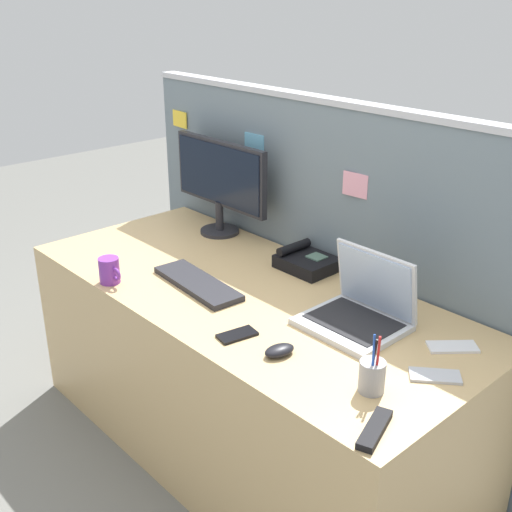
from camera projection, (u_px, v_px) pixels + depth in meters
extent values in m
plane|color=slate|center=(247.00, 443.00, 2.67)|extent=(10.00, 10.00, 0.00)
cube|color=tan|center=(247.00, 370.00, 2.53)|extent=(1.86, 0.81, 0.71)
cube|color=slate|center=(325.00, 267.00, 2.68)|extent=(2.14, 0.06, 1.34)
cube|color=#B7BAC1|center=(333.00, 101.00, 2.42)|extent=(2.14, 0.07, 0.02)
cube|color=beige|center=(216.00, 168.00, 3.00)|extent=(0.08, 0.01, 0.10)
cube|color=yellow|center=(180.00, 119.00, 3.11)|extent=(0.12, 0.01, 0.08)
cube|color=#66ADD1|center=(254.00, 142.00, 2.76)|extent=(0.11, 0.01, 0.07)
cube|color=pink|center=(355.00, 185.00, 2.40)|extent=(0.11, 0.01, 0.09)
cylinder|color=#232328|center=(220.00, 231.00, 2.93)|extent=(0.18, 0.18, 0.02)
cylinder|color=#232328|center=(219.00, 216.00, 2.90)|extent=(0.04, 0.04, 0.13)
cube|color=#232328|center=(221.00, 173.00, 2.83)|extent=(0.57, 0.03, 0.29)
cube|color=black|center=(218.00, 174.00, 2.82)|extent=(0.54, 0.01, 0.26)
cube|color=silver|center=(351.00, 325.00, 2.12)|extent=(0.32, 0.27, 0.02)
cube|color=black|center=(354.00, 321.00, 2.12)|extent=(0.28, 0.20, 0.00)
cube|color=silver|center=(376.00, 281.00, 2.15)|extent=(0.32, 0.05, 0.23)
cube|color=#9EB2D1|center=(374.00, 282.00, 2.14)|extent=(0.29, 0.04, 0.21)
cube|color=black|center=(307.00, 263.00, 2.55)|extent=(0.22, 0.18, 0.05)
cube|color=#4C6B5B|center=(317.00, 257.00, 2.54)|extent=(0.07, 0.06, 0.01)
cylinder|color=black|center=(294.00, 247.00, 2.59)|extent=(0.04, 0.17, 0.04)
cube|color=#232328|center=(198.00, 283.00, 2.41)|extent=(0.43, 0.17, 0.02)
ellipsoid|color=black|center=(279.00, 350.00, 1.96)|extent=(0.08, 0.11, 0.03)
cylinder|color=#99999E|center=(372.00, 376.00, 1.78)|extent=(0.07, 0.07, 0.09)
cylinder|color=black|center=(374.00, 359.00, 1.75)|extent=(0.02, 0.01, 0.13)
cylinder|color=red|center=(378.00, 360.00, 1.74)|extent=(0.01, 0.01, 0.15)
cylinder|color=blue|center=(373.00, 360.00, 1.74)|extent=(0.02, 0.02, 0.14)
cube|color=black|center=(237.00, 335.00, 2.07)|extent=(0.09, 0.14, 0.01)
cube|color=#B7BAC1|center=(435.00, 376.00, 1.85)|extent=(0.16, 0.15, 0.01)
cube|color=silver|center=(453.00, 347.00, 2.00)|extent=(0.15, 0.16, 0.01)
cube|color=black|center=(375.00, 429.00, 1.62)|extent=(0.10, 0.17, 0.02)
cylinder|color=purple|center=(109.00, 270.00, 2.43)|extent=(0.08, 0.08, 0.10)
torus|color=purple|center=(116.00, 274.00, 2.39)|extent=(0.05, 0.01, 0.05)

